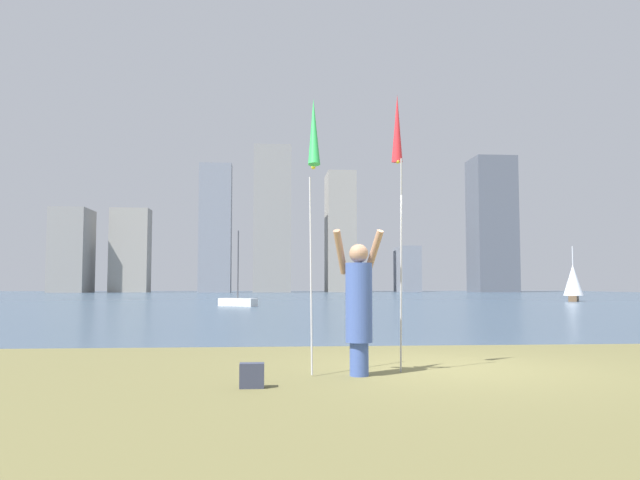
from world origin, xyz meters
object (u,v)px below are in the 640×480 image
Objects in this scene: kite_flag_left at (314,141)px; sailboat_2 at (238,301)px; bag at (252,375)px; kite_flag_right at (397,137)px; person at (359,303)px; sailboat_3 at (573,282)px.

sailboat_2 is at bearing 94.58° from kite_flag_left.
bag is 0.07× the size of sailboat_2.
kite_flag_right is at bearing 27.97° from kite_flag_left.
person is 0.45× the size of sailboat_2.
sailboat_2 reaches higher than person.
bag is (-0.78, -0.62, -3.00)m from kite_flag_left.
sailboat_2 is at bearing -160.33° from sailboat_3.
sailboat_2 is (-1.53, 29.53, 0.15)m from bag.
kite_flag_left is at bearing -176.04° from person.
person is 0.50× the size of kite_flag_right.
kite_flag_left is at bearing -152.03° from kite_flag_right.
bag is at bearing -147.76° from kite_flag_right.
sailboat_3 is (22.31, 37.71, -1.73)m from kite_flag_left.
person is at bearing 22.91° from kite_flag_left.
kite_flag_left is (-0.64, -0.27, 2.17)m from person.
bag is at bearing -166.87° from person.
sailboat_3 is (24.62, 8.80, 1.12)m from sailboat_2.
bag is 29.57m from sailboat_2.
person is 0.53× the size of kite_flag_left.
kite_flag_right is 4.05m from bag.
bag is (-1.42, -0.89, -0.83)m from person.
sailboat_2 is 26.17m from sailboat_3.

